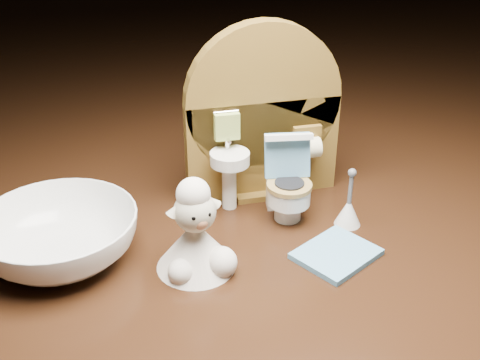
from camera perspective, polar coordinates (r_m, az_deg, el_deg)
name	(u,v)px	position (r m, az deg, el deg)	size (l,w,h in m)	color
backdrop_panel	(262,123)	(0.50, 2.10, 5.44)	(0.13, 0.05, 0.15)	brown
toy_toilet	(287,186)	(0.49, 4.50, -0.59)	(0.04, 0.05, 0.07)	white
bath_mat	(336,254)	(0.45, 9.11, -6.94)	(0.06, 0.05, 0.00)	#5F9BC3
toilet_brush	(348,210)	(0.48, 10.24, -2.81)	(0.02, 0.02, 0.05)	white
plush_lamb	(196,238)	(0.42, -4.16, -5.51)	(0.06, 0.06, 0.07)	white
ceramic_bowl	(60,237)	(0.46, -16.74, -5.22)	(0.11, 0.11, 0.04)	white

